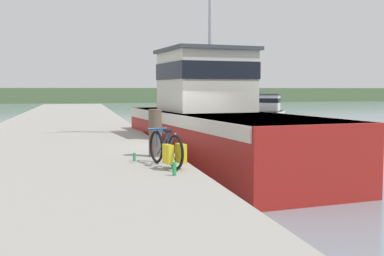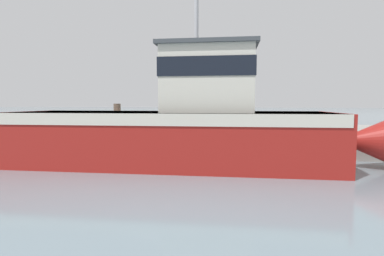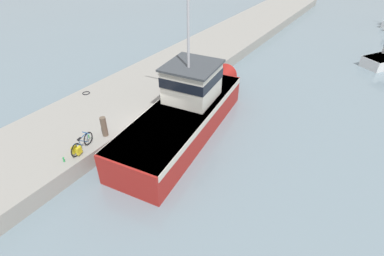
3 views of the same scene
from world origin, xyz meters
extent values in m
plane|color=gray|center=(0.00, 0.00, 0.00)|extent=(320.00, 320.00, 0.00)
cube|color=gray|center=(-4.22, 0.00, 0.47)|extent=(6.00, 80.00, 0.94)
cube|color=#567047|center=(30.00, 77.59, 1.36)|extent=(180.00, 5.00, 2.72)
cube|color=maroon|center=(0.90, 1.47, 0.89)|extent=(4.67, 11.15, 1.79)
cone|color=maroon|center=(0.09, 7.80, 0.89)|extent=(1.93, 2.15, 1.70)
cube|color=beige|center=(0.90, 1.47, 1.61)|extent=(4.71, 10.94, 0.36)
cube|color=beige|center=(0.73, 2.81, 2.80)|extent=(3.00, 3.13, 2.03)
cube|color=black|center=(0.73, 2.81, 3.15)|extent=(3.06, 3.19, 0.57)
cube|color=#3D4247|center=(0.73, 2.81, 3.87)|extent=(3.24, 3.38, 0.12)
cube|color=silver|center=(10.25, 33.88, 0.44)|extent=(3.79, 4.98, 0.88)
cone|color=silver|center=(9.16, 31.45, 0.44)|extent=(1.10, 1.08, 0.84)
cube|color=silver|center=(10.25, 33.88, 0.79)|extent=(3.80, 4.92, 0.18)
cube|color=silver|center=(10.02, 33.36, 1.49)|extent=(2.08, 1.86, 1.22)
cube|color=black|center=(10.02, 33.36, 1.71)|extent=(2.12, 1.90, 0.34)
cube|color=#3D4247|center=(10.02, 33.36, 2.17)|extent=(2.24, 2.01, 0.12)
cylinder|color=#B2B2B7|center=(10.10, 33.54, 3.37)|extent=(0.14, 0.14, 2.29)
cylinder|color=#B2B2B7|center=(10.10, 33.54, 3.95)|extent=(1.79, 0.88, 0.10)
cube|color=silver|center=(10.02, 19.96, 0.44)|extent=(3.96, 4.78, 0.89)
cone|color=silver|center=(11.45, 22.20, 0.44)|extent=(1.15, 1.14, 0.84)
cube|color=white|center=(10.02, 19.96, 0.80)|extent=(3.95, 4.73, 0.18)
cube|color=white|center=(10.32, 20.44, 1.49)|extent=(1.88, 1.81, 1.20)
cube|color=black|center=(10.32, 20.44, 1.70)|extent=(1.92, 1.85, 0.33)
cube|color=#3D4247|center=(10.32, 20.44, 2.14)|extent=(2.03, 1.96, 0.12)
torus|color=black|center=(-1.67, -3.93, 1.29)|extent=(0.22, 0.70, 0.70)
torus|color=black|center=(-1.90, -2.96, 1.29)|extent=(0.22, 0.70, 0.70)
cylinder|color=navy|center=(-1.71, -3.77, 1.21)|extent=(0.11, 0.34, 0.19)
cylinder|color=navy|center=(-1.76, -3.57, 1.40)|extent=(0.07, 0.14, 0.53)
cylinder|color=navy|center=(-1.72, -3.73, 1.48)|extent=(0.14, 0.45, 0.40)
cylinder|color=navy|center=(-1.82, -3.32, 1.39)|extent=(0.18, 0.63, 0.54)
cylinder|color=navy|center=(-1.83, -3.27, 1.65)|extent=(0.16, 0.51, 0.05)
cylinder|color=navy|center=(-1.90, -2.99, 1.47)|extent=(0.06, 0.10, 0.36)
cylinder|color=navy|center=(-1.89, -3.02, 1.69)|extent=(0.44, 0.14, 0.04)
cube|color=black|center=(-1.76, -3.55, 1.69)|extent=(0.15, 0.26, 0.05)
cube|color=gold|center=(-1.82, -3.92, 1.26)|extent=(0.19, 0.34, 0.39)
cube|color=gold|center=(-1.54, -3.85, 1.26)|extent=(0.19, 0.34, 0.39)
cylinder|color=brown|center=(-1.77, -1.94, 1.51)|extent=(0.31, 0.31, 1.13)
cylinder|color=green|center=(-2.35, -2.60, 1.03)|extent=(0.06, 0.06, 0.19)
cylinder|color=green|center=(-1.82, -4.58, 1.07)|extent=(0.07, 0.07, 0.25)
camera|label=1|loc=(-3.52, -13.28, 2.55)|focal=45.00mm
camera|label=2|loc=(10.58, 4.79, 2.06)|focal=28.00mm
camera|label=3|loc=(9.38, -10.37, 10.54)|focal=28.00mm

